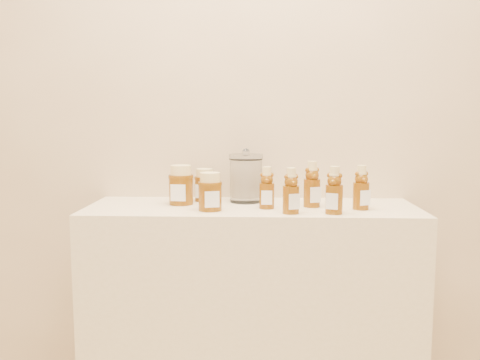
# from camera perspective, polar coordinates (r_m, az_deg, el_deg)

# --- Properties ---
(wall_back) EXTENTS (3.50, 0.02, 2.70)m
(wall_back) POSITION_cam_1_polar(r_m,az_deg,el_deg) (2.03, 1.47, 10.69)
(wall_back) COLOR tan
(wall_back) RESTS_ON ground
(display_table) EXTENTS (1.20, 0.40, 0.90)m
(display_table) POSITION_cam_1_polar(r_m,az_deg,el_deg) (1.98, 1.31, -15.89)
(display_table) COLOR beige
(display_table) RESTS_ON ground
(bear_bottle_back_left) EXTENTS (0.06, 0.06, 0.17)m
(bear_bottle_back_left) POSITION_cam_1_polar(r_m,az_deg,el_deg) (1.80, 3.03, -0.56)
(bear_bottle_back_left) COLOR #613207
(bear_bottle_back_left) RESTS_ON display_table
(bear_bottle_back_mid) EXTENTS (0.08, 0.08, 0.19)m
(bear_bottle_back_mid) POSITION_cam_1_polar(r_m,az_deg,el_deg) (1.85, 8.09, -0.12)
(bear_bottle_back_mid) COLOR #613207
(bear_bottle_back_mid) RESTS_ON display_table
(bear_bottle_back_right) EXTENTS (0.08, 0.08, 0.18)m
(bear_bottle_back_right) POSITION_cam_1_polar(r_m,az_deg,el_deg) (1.83, 13.46, -0.50)
(bear_bottle_back_right) COLOR #613207
(bear_bottle_back_right) RESTS_ON display_table
(bear_bottle_front_left) EXTENTS (0.08, 0.08, 0.17)m
(bear_bottle_front_left) POSITION_cam_1_polar(r_m,az_deg,el_deg) (1.71, 5.75, -0.87)
(bear_bottle_front_left) COLOR #613207
(bear_bottle_front_left) RESTS_ON display_table
(bear_bottle_front_right) EXTENTS (0.08, 0.08, 0.18)m
(bear_bottle_front_right) POSITION_cam_1_polar(r_m,az_deg,el_deg) (1.73, 10.54, -0.77)
(bear_bottle_front_right) COLOR #613207
(bear_bottle_front_right) RESTS_ON display_table
(honey_jar_left) EXTENTS (0.10, 0.10, 0.15)m
(honey_jar_left) POSITION_cam_1_polar(r_m,az_deg,el_deg) (1.89, -6.65, -0.54)
(honey_jar_left) COLOR #613207
(honey_jar_left) RESTS_ON display_table
(honey_jar_back) EXTENTS (0.10, 0.10, 0.12)m
(honey_jar_back) POSITION_cam_1_polar(r_m,az_deg,el_deg) (1.96, -4.00, -0.55)
(honey_jar_back) COLOR #613207
(honey_jar_back) RESTS_ON display_table
(honey_jar_front) EXTENTS (0.10, 0.10, 0.13)m
(honey_jar_front) POSITION_cam_1_polar(r_m,az_deg,el_deg) (1.76, -3.38, -1.30)
(honey_jar_front) COLOR #613207
(honey_jar_front) RESTS_ON display_table
(glass_canister) EXTENTS (0.17, 0.17, 0.20)m
(glass_canister) POSITION_cam_1_polar(r_m,az_deg,el_deg) (1.93, 0.67, 0.45)
(glass_canister) COLOR white
(glass_canister) RESTS_ON display_table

